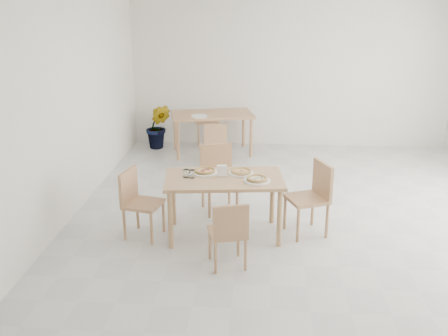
# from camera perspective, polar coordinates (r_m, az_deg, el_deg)

# --- Properties ---
(main_table) EXTENTS (1.49, 0.95, 0.75)m
(main_table) POSITION_cam_1_polar(r_m,az_deg,el_deg) (6.29, 0.00, -1.82)
(main_table) COLOR tan
(main_table) RESTS_ON ground
(chair_south) EXTENTS (0.47, 0.47, 0.77)m
(chair_south) POSITION_cam_1_polar(r_m,az_deg,el_deg) (5.61, 0.53, -6.81)
(chair_south) COLOR tan
(chair_south) RESTS_ON ground
(chair_north) EXTENTS (0.57, 0.57, 0.90)m
(chair_north) POSITION_cam_1_polar(r_m,az_deg,el_deg) (7.11, -0.65, -0.54)
(chair_north) COLOR tan
(chair_north) RESTS_ON ground
(chair_west) EXTENTS (0.50, 0.50, 0.84)m
(chair_west) POSITION_cam_1_polar(r_m,az_deg,el_deg) (6.42, -9.43, -3.30)
(chair_west) COLOR tan
(chair_west) RESTS_ON ground
(chair_east) EXTENTS (0.58, 0.58, 0.91)m
(chair_east) POSITION_cam_1_polar(r_m,az_deg,el_deg) (6.49, 9.68, -2.70)
(chair_east) COLOR tan
(chair_east) RESTS_ON ground
(plate_margherita) EXTENTS (0.30, 0.30, 0.02)m
(plate_margherita) POSITION_cam_1_polar(r_m,az_deg,el_deg) (6.39, 1.87, -0.56)
(plate_margherita) COLOR white
(plate_margherita) RESTS_ON main_table
(plate_mushroom) EXTENTS (0.32, 0.32, 0.02)m
(plate_mushroom) POSITION_cam_1_polar(r_m,az_deg,el_deg) (6.15, 3.61, -1.38)
(plate_mushroom) COLOR white
(plate_mushroom) RESTS_ON main_table
(plate_pepperoni) EXTENTS (0.33, 0.33, 0.02)m
(plate_pepperoni) POSITION_cam_1_polar(r_m,az_deg,el_deg) (6.41, -2.11, -0.48)
(plate_pepperoni) COLOR white
(plate_pepperoni) RESTS_ON main_table
(pizza_margherita) EXTENTS (0.29, 0.29, 0.03)m
(pizza_margherita) POSITION_cam_1_polar(r_m,az_deg,el_deg) (6.38, 1.88, -0.37)
(pizza_margherita) COLOR tan
(pizza_margherita) RESTS_ON plate_margherita
(pizza_mushroom) EXTENTS (0.31, 0.31, 0.03)m
(pizza_mushroom) POSITION_cam_1_polar(r_m,az_deg,el_deg) (6.14, 3.62, -1.18)
(pizza_mushroom) COLOR tan
(pizza_mushroom) RESTS_ON plate_mushroom
(pizza_pepperoni) EXTENTS (0.34, 0.34, 0.03)m
(pizza_pepperoni) POSITION_cam_1_polar(r_m,az_deg,el_deg) (6.40, -2.11, -0.29)
(pizza_pepperoni) COLOR tan
(pizza_pepperoni) RESTS_ON plate_pepperoni
(tumbler_a) EXTENTS (0.07, 0.07, 0.09)m
(tumbler_a) POSITION_cam_1_polar(r_m,az_deg,el_deg) (6.28, -4.13, -0.58)
(tumbler_a) COLOR white
(tumbler_a) RESTS_ON main_table
(tumbler_b) EXTENTS (0.07, 0.07, 0.10)m
(tumbler_b) POSITION_cam_1_polar(r_m,az_deg,el_deg) (6.25, -3.53, -0.65)
(tumbler_b) COLOR white
(tumbler_b) RESTS_ON main_table
(napkin_holder) EXTENTS (0.14, 0.08, 0.14)m
(napkin_holder) POSITION_cam_1_polar(r_m,az_deg,el_deg) (6.26, -0.22, -0.37)
(napkin_holder) COLOR silver
(napkin_holder) RESTS_ON main_table
(fork_a) EXTENTS (0.03, 0.17, 0.01)m
(fork_a) POSITION_cam_1_polar(r_m,az_deg,el_deg) (6.50, -4.26, -0.32)
(fork_a) COLOR silver
(fork_a) RESTS_ON main_table
(fork_b) EXTENTS (0.08, 0.19, 0.01)m
(fork_b) POSITION_cam_1_polar(r_m,az_deg,el_deg) (6.48, -4.49, -0.37)
(fork_b) COLOR silver
(fork_b) RESTS_ON main_table
(second_table) EXTENTS (1.61, 1.15, 0.75)m
(second_table) POSITION_cam_1_polar(r_m,az_deg,el_deg) (9.59, -1.30, 5.46)
(second_table) COLOR tan
(second_table) RESTS_ON ground
(chair_back_s) EXTENTS (0.44, 0.44, 0.78)m
(chair_back_s) POSITION_cam_1_polar(r_m,az_deg,el_deg) (8.86, -0.98, 2.91)
(chair_back_s) COLOR tan
(chair_back_s) RESTS_ON ground
(chair_back_n) EXTENTS (0.57, 0.57, 0.90)m
(chair_back_n) POSITION_cam_1_polar(r_m,az_deg,el_deg) (10.35, -2.17, 5.63)
(chair_back_n) COLOR tan
(chair_back_n) RESTS_ON ground
(plate_empty) EXTENTS (0.28, 0.28, 0.02)m
(plate_empty) POSITION_cam_1_polar(r_m,az_deg,el_deg) (9.33, -2.72, 5.66)
(plate_empty) COLOR white
(plate_empty) RESTS_ON second_table
(potted_plant) EXTENTS (0.49, 0.41, 0.85)m
(potted_plant) POSITION_cam_1_polar(r_m,az_deg,el_deg) (10.03, -7.17, 4.52)
(potted_plant) COLOR #246D20
(potted_plant) RESTS_ON ground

